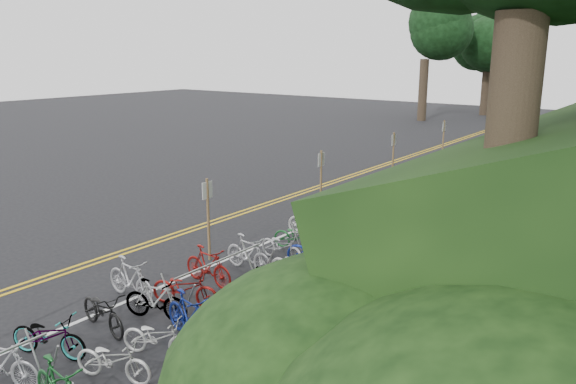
# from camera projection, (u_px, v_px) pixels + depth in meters

# --- Properties ---
(ground) EXTENTS (120.00, 120.00, 0.00)m
(ground) POSITION_uv_depth(u_px,v_px,m) (43.00, 315.00, 13.32)
(ground) COLOR black
(ground) RESTS_ON ground
(road_markings) EXTENTS (7.47, 80.00, 0.01)m
(road_markings) POSITION_uv_depth(u_px,v_px,m) (308.00, 220.00, 20.79)
(road_markings) COLOR gold
(road_markings) RESTS_ON ground
(red_curb) EXTENTS (0.25, 28.00, 0.10)m
(red_curb) POSITION_uv_depth(u_px,v_px,m) (460.00, 232.00, 19.31)
(red_curb) COLOR maroon
(red_curb) RESTS_ON ground
(bike_racks_rest) EXTENTS (1.14, 23.00, 1.17)m
(bike_racks_rest) POSITION_uv_depth(u_px,v_px,m) (402.00, 192.00, 21.46)
(bike_racks_rest) COLOR #969797
(bike_racks_rest) RESTS_ON ground
(signposts_rest) EXTENTS (0.08, 18.40, 2.50)m
(signposts_rest) POSITION_uv_depth(u_px,v_px,m) (361.00, 166.00, 23.49)
(signposts_rest) COLOR brown
(signposts_rest) RESTS_ON ground
(bike_front) EXTENTS (0.61, 1.84, 1.09)m
(bike_front) POSITION_uv_depth(u_px,v_px,m) (131.00, 279.00, 14.02)
(bike_front) COLOR #9E9EA3
(bike_front) RESTS_ON ground
(bike_valet) EXTENTS (3.08, 13.27, 1.09)m
(bike_valet) POSITION_uv_depth(u_px,v_px,m) (208.00, 290.00, 13.55)
(bike_valet) COLOR #9E9EA3
(bike_valet) RESTS_ON ground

